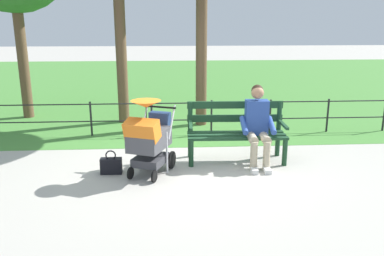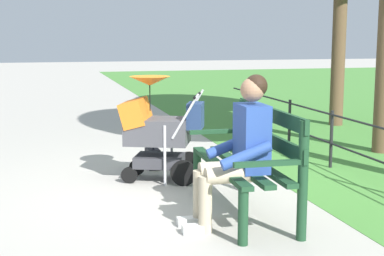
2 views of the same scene
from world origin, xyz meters
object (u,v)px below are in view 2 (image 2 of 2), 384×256
stroller (157,127)px  handbag (153,157)px  person_on_bench (239,147)px  park_bench (251,156)px

stroller → handbag: stroller is taller
stroller → handbag: 0.75m
person_on_bench → stroller: person_on_bench is taller
park_bench → stroller: size_ratio=1.40×
person_on_bench → park_bench: bearing=-36.2°
park_bench → stroller: 1.52m
person_on_bench → handbag: (2.30, 0.29, -0.55)m
person_on_bench → handbag: bearing=7.3°
park_bench → person_on_bench: person_on_bench is taller
stroller → handbag: size_ratio=3.11×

